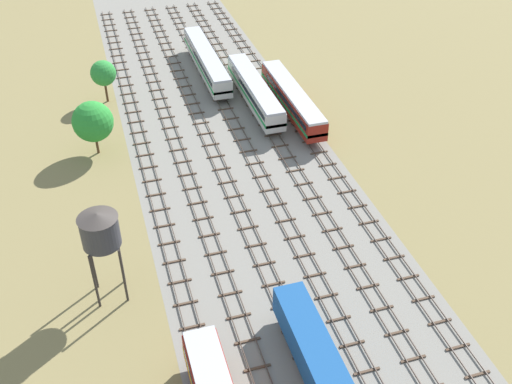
% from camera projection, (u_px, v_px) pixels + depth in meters
% --- Properties ---
extents(ground_plane, '(480.00, 480.00, 0.00)m').
position_uv_depth(ground_plane, '(244.00, 177.00, 72.82)').
color(ground_plane, olive).
extents(ballast_bed, '(25.95, 176.00, 0.01)m').
position_uv_depth(ballast_bed, '(244.00, 177.00, 72.82)').
color(ballast_bed, gray).
rests_on(ballast_bed, ground).
extents(track_far_left, '(2.40, 126.00, 0.29)m').
position_uv_depth(track_far_left, '(154.00, 187.00, 70.97)').
color(track_far_left, '#47382D').
rests_on(track_far_left, ground).
extents(track_left, '(2.40, 126.00, 0.29)m').
position_uv_depth(track_left, '(190.00, 181.00, 71.98)').
color(track_left, '#47382D').
rests_on(track_left, ground).
extents(track_centre_left, '(2.40, 126.00, 0.29)m').
position_uv_depth(track_centre_left, '(225.00, 175.00, 73.00)').
color(track_centre_left, '#47382D').
rests_on(track_centre_left, ground).
extents(track_centre, '(2.40, 126.00, 0.29)m').
position_uv_depth(track_centre, '(258.00, 169.00, 74.02)').
color(track_centre, '#47382D').
rests_on(track_centre, ground).
extents(track_centre_right, '(2.40, 126.00, 0.29)m').
position_uv_depth(track_centre_right, '(291.00, 164.00, 75.03)').
color(track_centre_right, '#47382D').
rests_on(track_centre_right, ground).
extents(track_right, '(2.40, 126.00, 0.29)m').
position_uv_depth(track_right, '(323.00, 158.00, 76.05)').
color(track_right, '#47382D').
rests_on(track_right, ground).
extents(freight_boxcar_centre_left_near, '(2.87, 14.00, 3.60)m').
position_uv_depth(freight_boxcar_centre_left_near, '(316.00, 356.00, 48.24)').
color(freight_boxcar_centre_left_near, '#194C8C').
rests_on(freight_boxcar_centre_left_near, ground).
extents(diesel_railcar_right_mid, '(2.96, 20.50, 3.80)m').
position_uv_depth(diesel_railcar_right_mid, '(292.00, 98.00, 84.00)').
color(diesel_railcar_right_mid, maroon).
rests_on(diesel_railcar_right_mid, ground).
extents(diesel_railcar_centre_right_midfar, '(2.96, 20.50, 3.80)m').
position_uv_depth(diesel_railcar_centre_right_midfar, '(255.00, 91.00, 85.98)').
color(diesel_railcar_centre_right_midfar, beige).
rests_on(diesel_railcar_centre_right_midfar, ground).
extents(passenger_coach_centre_far, '(2.96, 22.00, 3.80)m').
position_uv_depth(passenger_coach_centre_far, '(207.00, 60.00, 94.49)').
color(passenger_coach_centre_far, beige).
rests_on(passenger_coach_centre_far, ground).
extents(water_tower, '(3.66, 3.66, 9.93)m').
position_uv_depth(water_tower, '(100.00, 230.00, 52.37)').
color(water_tower, '#2D2826').
rests_on(water_tower, ground).
extents(lineside_tree_0, '(3.74, 3.74, 6.47)m').
position_uv_depth(lineside_tree_0, '(103.00, 73.00, 86.08)').
color(lineside_tree_0, '#4C331E').
rests_on(lineside_tree_0, ground).
extents(lineside_tree_2, '(5.22, 5.22, 7.30)m').
position_uv_depth(lineside_tree_2, '(93.00, 122.00, 74.55)').
color(lineside_tree_2, '#4C331E').
rests_on(lineside_tree_2, ground).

